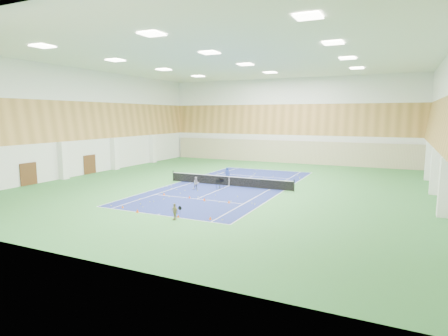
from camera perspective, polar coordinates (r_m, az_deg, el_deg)
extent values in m
plane|color=#337737|center=(36.33, 0.78, -2.74)|extent=(40.00, 40.00, 0.00)
cube|color=navy|center=(36.33, 0.78, -2.73)|extent=(10.97, 23.77, 0.01)
cube|color=#C6B793|center=(54.54, 9.42, 2.45)|extent=(35.40, 0.16, 3.20)
cube|color=#593319|center=(41.24, -27.63, -0.82)|extent=(0.08, 1.80, 2.20)
cube|color=#593319|center=(46.44, -19.78, 0.52)|extent=(0.08, 1.80, 2.20)
imported|color=navy|center=(38.13, 0.49, -1.04)|extent=(0.62, 0.47, 1.55)
imported|color=#95959D|center=(34.50, -4.24, -2.33)|extent=(0.73, 0.72, 1.19)
imported|color=#A08D5B|center=(24.81, -7.54, -6.60)|extent=(0.69, 0.48, 1.09)
cone|color=#ED4C0C|center=(32.50, -9.12, -3.92)|extent=(0.20, 0.20, 0.22)
cone|color=#F8410D|center=(31.09, -5.28, -4.42)|extent=(0.18, 0.18, 0.20)
cone|color=#F2450C|center=(30.11, -3.02, -4.77)|extent=(0.22, 0.22, 0.24)
cone|color=orange|center=(29.22, 0.76, -5.15)|extent=(0.21, 0.21, 0.24)
cone|color=orange|center=(28.71, -15.18, -5.71)|extent=(0.18, 0.18, 0.20)
cone|color=#E84F0C|center=(27.16, -13.06, -6.37)|extent=(0.22, 0.22, 0.25)
cone|color=#FF5A0D|center=(25.40, -6.99, -7.27)|extent=(0.19, 0.19, 0.21)
cone|color=#F5600C|center=(24.74, -2.11, -7.62)|extent=(0.19, 0.19, 0.21)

